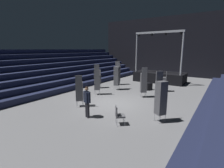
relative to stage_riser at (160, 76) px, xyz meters
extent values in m
cube|color=slate|center=(0.00, -9.33, -0.70)|extent=(22.00, 30.00, 0.10)
cube|color=black|center=(0.00, 5.67, 3.35)|extent=(22.00, 0.30, 8.00)
cube|color=#191E38|center=(-5.38, -8.33, -0.42)|extent=(0.75, 24.00, 0.45)
cube|color=#191E38|center=(-6.12, -8.33, 0.03)|extent=(0.75, 24.00, 0.45)
cube|color=#191E38|center=(-6.88, -8.33, 0.48)|extent=(0.75, 24.00, 0.45)
cube|color=#191E38|center=(-7.62, -8.33, 0.93)|extent=(0.75, 24.00, 0.45)
cube|color=#191E38|center=(-8.38, -8.33, 1.38)|extent=(0.75, 24.00, 0.45)
cube|color=#191E38|center=(-9.12, -8.33, 1.83)|extent=(0.75, 24.00, 0.45)
cube|color=#191E38|center=(-9.88, -8.33, 2.28)|extent=(0.75, 24.00, 0.45)
cube|color=#191E38|center=(-10.62, -8.33, 2.73)|extent=(0.75, 24.00, 0.45)
cube|color=#191E38|center=(5.38, -8.33, -0.42)|extent=(0.75, 24.00, 0.45)
cube|color=#191E38|center=(6.12, -8.33, 0.03)|extent=(0.75, 24.00, 0.45)
cube|color=black|center=(0.00, 0.03, -0.11)|extent=(5.35, 2.66, 1.08)
cylinder|color=#9EA0A8|center=(-2.43, -1.05, 2.55)|extent=(0.16, 0.16, 4.23)
cylinder|color=#9EA0A8|center=(2.43, -1.05, 2.55)|extent=(0.16, 0.16, 4.23)
cube|color=#9EA0A8|center=(0.00, -1.05, 4.67)|extent=(5.05, 0.20, 0.20)
cylinder|color=black|center=(-2.18, -1.05, 4.45)|extent=(0.18, 0.18, 0.22)
cylinder|color=black|center=(-0.73, -1.05, 4.45)|extent=(0.18, 0.18, 0.22)
cylinder|color=black|center=(0.73, -1.05, 4.45)|extent=(0.18, 0.18, 0.22)
cylinder|color=black|center=(2.18, -1.05, 4.45)|extent=(0.18, 0.18, 0.22)
cylinder|color=black|center=(0.25, -12.14, -0.23)|extent=(0.15, 0.15, 0.84)
cylinder|color=black|center=(0.08, -12.07, -0.23)|extent=(0.15, 0.15, 0.84)
cube|color=silver|center=(0.14, -12.16, 0.49)|extent=(0.20, 0.16, 0.60)
cube|color=black|center=(0.17, -12.10, 0.49)|extent=(0.46, 0.36, 0.60)
cube|color=black|center=(0.12, -12.21, 0.56)|extent=(0.06, 0.03, 0.38)
cylinder|color=black|center=(0.38, -12.19, 0.50)|extent=(0.12, 0.12, 0.55)
cylinder|color=black|center=(-0.05, -12.02, 0.50)|extent=(0.12, 0.12, 0.55)
sphere|color=#936B4C|center=(0.17, -12.10, 0.93)|extent=(0.20, 0.20, 0.20)
sphere|color=black|center=(0.17, -12.10, 0.98)|extent=(0.16, 0.16, 0.16)
cylinder|color=#B2B5BA|center=(-2.63, -8.13, -0.45)|extent=(0.02, 0.02, 0.40)
cylinder|color=#B2B5BA|center=(-2.33, -7.90, -0.45)|extent=(0.02, 0.02, 0.40)
cylinder|color=#B2B5BA|center=(-2.40, -8.43, -0.45)|extent=(0.02, 0.02, 0.40)
cylinder|color=#B2B5BA|center=(-2.10, -8.21, -0.45)|extent=(0.02, 0.02, 0.40)
cube|color=#4C4C51|center=(-2.37, -8.17, -0.20)|extent=(0.62, 0.62, 0.08)
cube|color=#4C4C51|center=(-2.37, -8.17, -0.12)|extent=(0.62, 0.62, 0.08)
cube|color=#4C4C51|center=(-2.37, -8.17, -0.03)|extent=(0.62, 0.62, 0.08)
cube|color=#4C4C51|center=(-2.37, -8.17, 0.05)|extent=(0.62, 0.62, 0.08)
cube|color=#4C4C51|center=(-2.37, -8.17, 0.14)|extent=(0.62, 0.62, 0.08)
cube|color=#4C4C51|center=(-2.37, -8.17, 0.22)|extent=(0.62, 0.62, 0.08)
cube|color=#4C4C51|center=(-2.37, -8.17, 0.31)|extent=(0.62, 0.62, 0.08)
cube|color=#4C4C51|center=(-2.37, -8.17, 0.39)|extent=(0.62, 0.62, 0.08)
cube|color=#4C4C51|center=(-2.37, -8.17, 0.48)|extent=(0.62, 0.62, 0.08)
cube|color=#4C4C51|center=(-2.37, -8.17, 0.56)|extent=(0.62, 0.62, 0.08)
cube|color=#4C4C51|center=(-2.37, -8.17, 0.65)|extent=(0.62, 0.62, 0.08)
cube|color=#4C4C51|center=(-2.37, -8.17, 0.73)|extent=(0.62, 0.62, 0.08)
cube|color=#4C4C51|center=(-2.37, -8.17, 0.82)|extent=(0.62, 0.62, 0.08)
cube|color=#4C4C51|center=(-2.37, -8.17, 0.90)|extent=(0.62, 0.62, 0.08)
cube|color=#4C4C51|center=(-2.37, -8.17, 0.99)|extent=(0.62, 0.62, 0.08)
cube|color=#4C4C51|center=(-2.37, -8.17, 1.07)|extent=(0.62, 0.62, 0.08)
cube|color=#4C4C51|center=(-2.37, -8.17, 1.16)|extent=(0.62, 0.62, 0.08)
cube|color=#4C4C51|center=(-2.37, -8.17, 1.24)|extent=(0.62, 0.62, 0.08)
cube|color=#4C4C51|center=(-2.37, -8.17, 1.33)|extent=(0.62, 0.62, 0.08)
cube|color=#4C4C51|center=(-2.25, -8.32, 1.60)|extent=(0.35, 0.28, 0.46)
cylinder|color=#B2B5BA|center=(-3.76, -6.52, -0.45)|extent=(0.02, 0.02, 0.40)
cylinder|color=#B2B5BA|center=(-4.04, -6.27, -0.45)|extent=(0.02, 0.02, 0.40)
cylinder|color=#B2B5BA|center=(-3.50, -6.24, -0.45)|extent=(0.02, 0.02, 0.40)
cylinder|color=#B2B5BA|center=(-3.78, -5.99, -0.45)|extent=(0.02, 0.02, 0.40)
cube|color=#4C4C51|center=(-3.77, -6.26, -0.20)|extent=(0.62, 0.62, 0.08)
cube|color=#4C4C51|center=(-3.77, -6.26, -0.12)|extent=(0.62, 0.62, 0.08)
cube|color=#4C4C51|center=(-3.77, -6.26, -0.03)|extent=(0.62, 0.62, 0.08)
cube|color=#4C4C51|center=(-3.77, -6.26, 0.05)|extent=(0.62, 0.62, 0.08)
cube|color=#4C4C51|center=(-3.77, -6.26, 0.14)|extent=(0.62, 0.62, 0.08)
cube|color=#4C4C51|center=(-3.77, -6.26, 0.22)|extent=(0.62, 0.62, 0.08)
cube|color=#4C4C51|center=(-3.77, -6.26, 0.31)|extent=(0.62, 0.62, 0.08)
cube|color=#4C4C51|center=(-3.77, -6.26, 0.39)|extent=(0.62, 0.62, 0.08)
cube|color=#4C4C51|center=(-3.77, -6.26, 0.48)|extent=(0.62, 0.62, 0.08)
cube|color=#4C4C51|center=(-3.77, -6.26, 0.56)|extent=(0.62, 0.62, 0.08)
cube|color=#4C4C51|center=(-3.64, -6.11, 0.83)|extent=(0.33, 0.31, 0.46)
cylinder|color=#B2B5BA|center=(1.61, -4.34, -0.45)|extent=(0.02, 0.02, 0.40)
cylinder|color=#B2B5BA|center=(1.50, -3.97, -0.45)|extent=(0.02, 0.02, 0.40)
cylinder|color=#B2B5BA|center=(1.98, -4.22, -0.45)|extent=(0.02, 0.02, 0.40)
cylinder|color=#B2B5BA|center=(1.86, -3.86, -0.45)|extent=(0.02, 0.02, 0.40)
cube|color=#4C4C51|center=(1.74, -4.10, -0.20)|extent=(0.55, 0.55, 0.08)
cube|color=#4C4C51|center=(1.74, -4.10, -0.12)|extent=(0.55, 0.55, 0.08)
cube|color=#4C4C51|center=(1.74, -4.10, -0.03)|extent=(0.55, 0.55, 0.08)
cube|color=#4C4C51|center=(1.74, -4.10, 0.05)|extent=(0.55, 0.55, 0.08)
cube|color=#4C4C51|center=(1.74, -4.10, 0.14)|extent=(0.55, 0.55, 0.08)
cube|color=#4C4C51|center=(1.74, -4.10, 0.22)|extent=(0.55, 0.55, 0.08)
cube|color=#4C4C51|center=(1.74, -4.10, 0.31)|extent=(0.55, 0.55, 0.08)
cube|color=#4C4C51|center=(1.74, -4.10, 0.39)|extent=(0.55, 0.55, 0.08)
cube|color=#4C4C51|center=(1.74, -4.10, 0.48)|extent=(0.55, 0.55, 0.08)
cube|color=#4C4C51|center=(1.74, -4.10, 0.56)|extent=(0.55, 0.55, 0.08)
cube|color=#4C4C51|center=(1.93, -4.04, 0.83)|extent=(0.17, 0.40, 0.46)
cylinder|color=#B2B5BA|center=(-1.75, -6.01, -0.45)|extent=(0.02, 0.02, 0.40)
cylinder|color=#B2B5BA|center=(-2.12, -6.08, -0.45)|extent=(0.02, 0.02, 0.40)
cylinder|color=#B2B5BA|center=(-1.82, -5.63, -0.45)|extent=(0.02, 0.02, 0.40)
cylinder|color=#B2B5BA|center=(-2.20, -5.71, -0.45)|extent=(0.02, 0.02, 0.40)
cube|color=#4C4C51|center=(-1.97, -5.86, -0.20)|extent=(0.52, 0.52, 0.08)
cube|color=#4C4C51|center=(-1.97, -5.86, -0.12)|extent=(0.52, 0.52, 0.08)
cube|color=#4C4C51|center=(-1.97, -5.86, -0.03)|extent=(0.52, 0.52, 0.08)
cube|color=#4C4C51|center=(-1.97, -5.86, 0.05)|extent=(0.52, 0.52, 0.08)
cube|color=#4C4C51|center=(-1.97, -5.86, 0.14)|extent=(0.52, 0.52, 0.08)
cube|color=#4C4C51|center=(-1.97, -5.86, 0.22)|extent=(0.52, 0.52, 0.08)
cube|color=#4C4C51|center=(-1.97, -5.86, 0.31)|extent=(0.52, 0.52, 0.08)
cube|color=#4C4C51|center=(-1.97, -5.86, 0.39)|extent=(0.52, 0.52, 0.08)
cube|color=#4C4C51|center=(-1.97, -5.86, 0.48)|extent=(0.52, 0.52, 0.08)
cube|color=#4C4C51|center=(-1.97, -5.86, 0.56)|extent=(0.52, 0.52, 0.08)
cube|color=#4C4C51|center=(-1.97, -5.86, 0.65)|extent=(0.52, 0.52, 0.08)
cube|color=#4C4C51|center=(-1.97, -5.86, 0.73)|extent=(0.52, 0.52, 0.08)
cube|color=#4C4C51|center=(-1.97, -5.86, 0.82)|extent=(0.52, 0.52, 0.08)
cube|color=#4C4C51|center=(-1.97, -5.86, 0.90)|extent=(0.52, 0.52, 0.08)
cube|color=#4C4C51|center=(-1.97, -5.86, 0.99)|extent=(0.52, 0.52, 0.08)
cube|color=#4C4C51|center=(-1.97, -5.86, 1.07)|extent=(0.52, 0.52, 0.08)
cube|color=#4C4C51|center=(-1.97, -5.86, 1.16)|extent=(0.52, 0.52, 0.08)
cube|color=#4C4C51|center=(-1.97, -5.86, 1.24)|extent=(0.52, 0.52, 0.08)
cube|color=#4C4C51|center=(-1.97, -5.86, 1.33)|extent=(0.52, 0.52, 0.08)
cube|color=#4C4C51|center=(-1.97, -5.86, 1.41)|extent=(0.52, 0.52, 0.08)
cube|color=#4C4C51|center=(-2.01, -5.67, 1.68)|extent=(0.41, 0.13, 0.46)
cylinder|color=#B2B5BA|center=(0.78, -6.74, -0.45)|extent=(0.02, 0.02, 0.40)
cylinder|color=#B2B5BA|center=(1.09, -6.52, -0.45)|extent=(0.02, 0.02, 0.40)
cylinder|color=#B2B5BA|center=(0.99, -7.05, -0.45)|extent=(0.02, 0.02, 0.40)
cylinder|color=#B2B5BA|center=(1.30, -6.84, -0.45)|extent=(0.02, 0.02, 0.40)
cube|color=#4C4C51|center=(1.04, -6.79, -0.20)|extent=(0.61, 0.61, 0.08)
cube|color=#4C4C51|center=(1.04, -6.79, -0.12)|extent=(0.61, 0.61, 0.08)
cube|color=#4C4C51|center=(1.04, -6.79, -0.03)|extent=(0.61, 0.61, 0.08)
cube|color=#4C4C51|center=(1.04, -6.79, 0.05)|extent=(0.61, 0.61, 0.08)
cube|color=#4C4C51|center=(1.04, -6.79, 0.14)|extent=(0.61, 0.61, 0.08)
cube|color=#4C4C51|center=(1.04, -6.79, 0.22)|extent=(0.61, 0.61, 0.08)
cube|color=#4C4C51|center=(1.04, -6.79, 0.31)|extent=(0.61, 0.61, 0.08)
cube|color=#4C4C51|center=(1.04, -6.79, 0.39)|extent=(0.61, 0.61, 0.08)
cube|color=#4C4C51|center=(1.04, -6.79, 0.48)|extent=(0.61, 0.61, 0.08)
cube|color=#4C4C51|center=(1.04, -6.79, 0.56)|extent=(0.61, 0.61, 0.08)
cube|color=#4C4C51|center=(1.04, -6.79, 0.65)|extent=(0.61, 0.61, 0.08)
cube|color=#4C4C51|center=(1.04, -6.79, 0.73)|extent=(0.61, 0.61, 0.08)
cube|color=#4C4C51|center=(1.04, -6.79, 0.82)|extent=(0.61, 0.61, 0.08)
cube|color=#4C4C51|center=(1.04, -6.79, 0.90)|extent=(0.61, 0.61, 0.08)
cube|color=#4C4C51|center=(1.04, -6.79, 0.99)|extent=(0.61, 0.61, 0.08)
cube|color=#4C4C51|center=(1.04, -6.79, 1.07)|extent=(0.61, 0.61, 0.08)
cube|color=#4C4C51|center=(1.04, -6.79, 1.16)|extent=(0.61, 0.61, 0.08)
cube|color=#4C4C51|center=(1.15, -6.95, 1.43)|extent=(0.36, 0.27, 0.46)
cylinder|color=#B2B5BA|center=(-3.03, -4.23, -0.45)|extent=(0.02, 0.02, 0.40)
cylinder|color=#B2B5BA|center=(-3.33, -3.99, -0.45)|extent=(0.02, 0.02, 0.40)
cylinder|color=#B2B5BA|center=(-2.80, -3.93, -0.45)|extent=(0.02, 0.02, 0.40)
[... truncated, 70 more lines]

